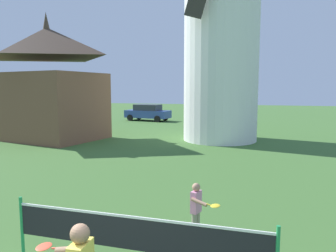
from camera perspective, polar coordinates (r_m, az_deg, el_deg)
The scene contains 6 objects.
windmill at distance 19.72m, azimuth 9.55°, elevation 18.75°, with size 8.38×5.04×14.97m.
tennis_net at distance 5.62m, azimuth -5.96°, elevation -18.59°, with size 4.55×0.06×1.10m.
player_far at distance 6.86m, azimuth 5.18°, elevation -14.09°, with size 0.67×0.63×1.14m.
parked_car_blue at distance 30.80m, azimuth -3.63°, elevation 2.45°, with size 4.48×2.38×1.56m.
parked_car_mustard at distance 29.21m, azimuth 9.48°, elevation 2.13°, with size 4.00×2.27×1.56m.
chapel at distance 20.91m, azimuth -20.46°, elevation 6.82°, with size 7.09×5.77×7.60m.
Camera 1 is at (2.11, -2.33, 3.08)m, focal length 34.25 mm.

